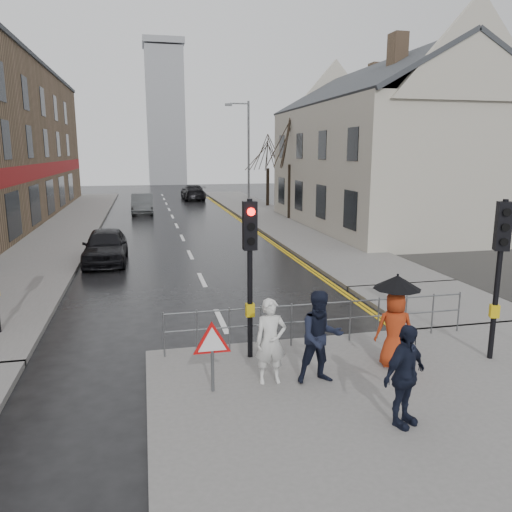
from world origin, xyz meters
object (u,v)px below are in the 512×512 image
pedestrian_b (321,337)px  car_parked (105,246)px  pedestrian_with_umbrella (395,315)px  pedestrian_d (405,376)px  pedestrian_a (271,341)px  car_mid (142,204)px

pedestrian_b → car_parked: pedestrian_b is taller
pedestrian_with_umbrella → pedestrian_d: (-0.95, -2.13, -0.24)m
pedestrian_b → car_parked: 13.27m
pedestrian_a → pedestrian_with_umbrella: size_ratio=0.86×
pedestrian_a → car_parked: pedestrian_a is taller
car_parked → car_mid: 16.78m
pedestrian_a → pedestrian_with_umbrella: pedestrian_with_umbrella is taller
pedestrian_b → pedestrian_with_umbrella: 1.78m
pedestrian_a → car_parked: size_ratio=0.40×
pedestrian_b → car_parked: (-4.76, 12.39, -0.33)m
car_parked → pedestrian_d: bearing=-68.2°
car_parked → pedestrian_a: bearing=-72.1°
car_mid → pedestrian_a: bearing=-84.9°
pedestrian_b → car_mid: pedestrian_b is taller
pedestrian_d → pedestrian_b: bearing=87.8°
pedestrian_with_umbrella → pedestrian_d: 2.34m
pedestrian_a → pedestrian_b: pedestrian_b is taller
pedestrian_b → pedestrian_with_umbrella: pedestrian_with_umbrella is taller
pedestrian_d → car_mid: (-4.05, 30.85, -0.26)m
pedestrian_with_umbrella → car_mid: 29.16m
pedestrian_b → pedestrian_d: (0.78, -1.74, -0.06)m
pedestrian_d → pedestrian_with_umbrella: bearing=39.6°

